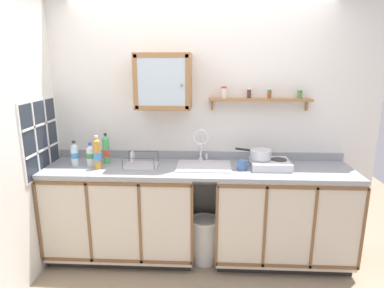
{
  "coord_description": "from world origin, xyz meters",
  "views": [
    {
      "loc": [
        0.09,
        -2.65,
        1.93
      ],
      "look_at": [
        -0.07,
        0.42,
        1.16
      ],
      "focal_mm": 30.57,
      "sensor_mm": 36.0,
      "label": 1
    }
  ],
  "objects_px": {
    "dish_rack": "(140,164)",
    "trash_bin": "(204,239)",
    "bottle_soda_green_3": "(106,150)",
    "saucepan": "(260,154)",
    "mug": "(242,165)",
    "hot_plate_stove": "(270,164)",
    "wall_cabinet": "(164,81)",
    "sink": "(203,167)",
    "bottle_water_clear_1": "(75,154)",
    "bottle_opaque_white_2": "(91,155)",
    "bottle_juice_amber_0": "(97,154)"
  },
  "relations": [
    {
      "from": "dish_rack",
      "to": "trash_bin",
      "type": "xyz_separation_m",
      "value": [
        0.62,
        -0.05,
        -0.75
      ]
    },
    {
      "from": "bottle_soda_green_3",
      "to": "saucepan",
      "type": "bearing_deg",
      "value": -1.67
    },
    {
      "from": "dish_rack",
      "to": "mug",
      "type": "distance_m",
      "value": 0.97
    },
    {
      "from": "hot_plate_stove",
      "to": "wall_cabinet",
      "type": "relative_size",
      "value": 0.69
    },
    {
      "from": "wall_cabinet",
      "to": "bottle_soda_green_3",
      "type": "bearing_deg",
      "value": -175.04
    },
    {
      "from": "sink",
      "to": "saucepan",
      "type": "distance_m",
      "value": 0.56
    },
    {
      "from": "sink",
      "to": "bottle_soda_green_3",
      "type": "bearing_deg",
      "value": 176.71
    },
    {
      "from": "bottle_water_clear_1",
      "to": "bottle_opaque_white_2",
      "type": "xyz_separation_m",
      "value": [
        0.15,
        0.02,
        -0.01
      ]
    },
    {
      "from": "saucepan",
      "to": "bottle_water_clear_1",
      "type": "distance_m",
      "value": 1.78
    },
    {
      "from": "hot_plate_stove",
      "to": "bottle_opaque_white_2",
      "type": "relative_size",
      "value": 1.62
    },
    {
      "from": "saucepan",
      "to": "dish_rack",
      "type": "distance_m",
      "value": 1.15
    },
    {
      "from": "hot_plate_stove",
      "to": "bottle_water_clear_1",
      "type": "relative_size",
      "value": 1.49
    },
    {
      "from": "bottle_soda_green_3",
      "to": "bottle_juice_amber_0",
      "type": "bearing_deg",
      "value": -100.08
    },
    {
      "from": "sink",
      "to": "bottle_water_clear_1",
      "type": "xyz_separation_m",
      "value": [
        -1.24,
        -0.04,
        0.12
      ]
    },
    {
      "from": "dish_rack",
      "to": "mug",
      "type": "height_order",
      "value": "dish_rack"
    },
    {
      "from": "bottle_juice_amber_0",
      "to": "mug",
      "type": "height_order",
      "value": "bottle_juice_amber_0"
    },
    {
      "from": "trash_bin",
      "to": "wall_cabinet",
      "type": "bearing_deg",
      "value": 154.57
    },
    {
      "from": "bottle_juice_amber_0",
      "to": "bottle_opaque_white_2",
      "type": "bearing_deg",
      "value": 135.61
    },
    {
      "from": "sink",
      "to": "saucepan",
      "type": "xyz_separation_m",
      "value": [
        0.54,
        0.01,
        0.14
      ]
    },
    {
      "from": "dish_rack",
      "to": "trash_bin",
      "type": "bearing_deg",
      "value": -4.97
    },
    {
      "from": "mug",
      "to": "trash_bin",
      "type": "height_order",
      "value": "mug"
    },
    {
      "from": "hot_plate_stove",
      "to": "bottle_juice_amber_0",
      "type": "height_order",
      "value": "bottle_juice_amber_0"
    },
    {
      "from": "sink",
      "to": "dish_rack",
      "type": "xyz_separation_m",
      "value": [
        -0.61,
        -0.03,
        0.03
      ]
    },
    {
      "from": "hot_plate_stove",
      "to": "mug",
      "type": "xyz_separation_m",
      "value": [
        -0.27,
        -0.07,
        0.01
      ]
    },
    {
      "from": "bottle_water_clear_1",
      "to": "sink",
      "type": "bearing_deg",
      "value": 1.69
    },
    {
      "from": "sink",
      "to": "bottle_water_clear_1",
      "type": "bearing_deg",
      "value": -178.31
    },
    {
      "from": "sink",
      "to": "mug",
      "type": "xyz_separation_m",
      "value": [
        0.36,
        -0.09,
        0.06
      ]
    },
    {
      "from": "sink",
      "to": "wall_cabinet",
      "type": "height_order",
      "value": "wall_cabinet"
    },
    {
      "from": "bottle_juice_amber_0",
      "to": "bottle_soda_green_3",
      "type": "height_order",
      "value": "bottle_juice_amber_0"
    },
    {
      "from": "bottle_juice_amber_0",
      "to": "trash_bin",
      "type": "bearing_deg",
      "value": 1.88
    },
    {
      "from": "saucepan",
      "to": "dish_rack",
      "type": "bearing_deg",
      "value": -177.88
    },
    {
      "from": "bottle_water_clear_1",
      "to": "dish_rack",
      "type": "bearing_deg",
      "value": 0.5
    },
    {
      "from": "hot_plate_stove",
      "to": "mug",
      "type": "distance_m",
      "value": 0.28
    },
    {
      "from": "sink",
      "to": "saucepan",
      "type": "relative_size",
      "value": 1.54
    },
    {
      "from": "sink",
      "to": "hot_plate_stove",
      "type": "height_order",
      "value": "sink"
    },
    {
      "from": "wall_cabinet",
      "to": "trash_bin",
      "type": "bearing_deg",
      "value": -25.43
    },
    {
      "from": "bottle_juice_amber_0",
      "to": "wall_cabinet",
      "type": "bearing_deg",
      "value": 20.27
    },
    {
      "from": "bottle_opaque_white_2",
      "to": "wall_cabinet",
      "type": "height_order",
      "value": "wall_cabinet"
    },
    {
      "from": "hot_plate_stove",
      "to": "trash_bin",
      "type": "bearing_deg",
      "value": -173.3
    },
    {
      "from": "sink",
      "to": "saucepan",
      "type": "bearing_deg",
      "value": 1.21
    },
    {
      "from": "dish_rack",
      "to": "mug",
      "type": "xyz_separation_m",
      "value": [
        0.97,
        -0.05,
        0.03
      ]
    },
    {
      "from": "bottle_water_clear_1",
      "to": "wall_cabinet",
      "type": "xyz_separation_m",
      "value": [
        0.86,
        0.14,
        0.69
      ]
    },
    {
      "from": "bottle_juice_amber_0",
      "to": "bottle_water_clear_1",
      "type": "bearing_deg",
      "value": 161.96
    },
    {
      "from": "saucepan",
      "to": "bottle_soda_green_3",
      "type": "distance_m",
      "value": 1.5
    },
    {
      "from": "saucepan",
      "to": "bottle_juice_amber_0",
      "type": "relative_size",
      "value": 1.06
    },
    {
      "from": "mug",
      "to": "wall_cabinet",
      "type": "height_order",
      "value": "wall_cabinet"
    },
    {
      "from": "bottle_water_clear_1",
      "to": "bottle_juice_amber_0",
      "type": "bearing_deg",
      "value": -18.04
    },
    {
      "from": "sink",
      "to": "mug",
      "type": "relative_size",
      "value": 3.95
    },
    {
      "from": "bottle_opaque_white_2",
      "to": "mug",
      "type": "distance_m",
      "value": 1.45
    },
    {
      "from": "sink",
      "to": "mug",
      "type": "distance_m",
      "value": 0.37
    }
  ]
}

